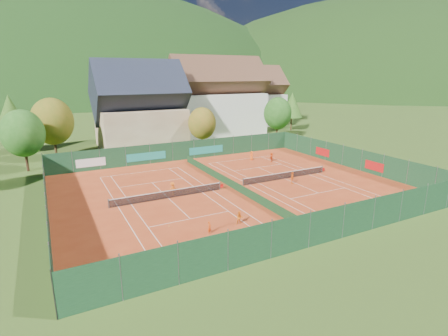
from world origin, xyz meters
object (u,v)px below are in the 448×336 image
at_px(ball_hopper, 389,197).
at_px(player_left_far, 173,189).
at_px(player_right_far_a, 252,156).
at_px(player_left_mid, 240,218).
at_px(hotel_block_b, 251,100).
at_px(player_left_near, 209,228).
at_px(player_right_near, 292,178).
at_px(player_right_far_b, 271,157).
at_px(hotel_block_a, 217,101).
at_px(chalet, 140,111).

bearing_deg(ball_hopper, player_left_far, 147.23).
bearing_deg(player_right_far_a, player_left_mid, 31.36).
height_order(ball_hopper, player_left_far, player_left_far).
distance_m(hotel_block_b, player_right_far_a, 39.44).
bearing_deg(player_left_near, ball_hopper, -43.17).
bearing_deg(player_right_near, ball_hopper, -112.91).
relative_size(hotel_block_b, ball_hopper, 21.60).
xyz_separation_m(hotel_block_b, player_left_mid, (-34.46, -53.62, -5.97)).
distance_m(player_left_near, player_right_near, 17.19).
relative_size(ball_hopper, player_right_far_b, 0.54).
relative_size(hotel_block_a, player_right_near, 13.84).
relative_size(hotel_block_b, player_right_far_b, 11.62).
distance_m(chalet, player_right_far_a, 23.69).
relative_size(chalet, player_right_near, 10.38).
height_order(hotel_block_b, player_left_near, hotel_block_b).
height_order(hotel_block_b, player_left_far, hotel_block_b).
bearing_deg(player_right_far_b, hotel_block_a, -140.81).
distance_m(chalet, ball_hopper, 45.31).
xyz_separation_m(player_left_near, player_left_mid, (3.29, 0.50, 0.06)).
xyz_separation_m(hotel_block_a, player_right_far_b, (-4.33, -27.65, -6.64)).
xyz_separation_m(player_left_far, player_right_far_b, (18.90, 7.57, -0.03)).
relative_size(chalet, ball_hopper, 20.25).
distance_m(hotel_block_b, player_right_far_b, 40.52).
distance_m(chalet, hotel_block_b, 35.85).
bearing_deg(hotel_block_b, ball_hopper, -107.14).
relative_size(hotel_block_b, player_left_near, 14.71).
xyz_separation_m(player_left_near, player_right_far_b, (19.42, 18.47, 0.16)).
distance_m(player_left_far, player_right_near, 14.98).
distance_m(player_left_near, player_left_mid, 3.33).
relative_size(ball_hopper, player_right_near, 0.51).
bearing_deg(hotel_block_a, player_left_near, -117.24).
distance_m(chalet, player_left_near, 40.85).
bearing_deg(player_left_far, player_left_mid, 95.38).
distance_m(player_right_far_a, player_right_far_b, 3.24).
xyz_separation_m(ball_hopper, player_right_near, (-5.24, 9.93, 0.22)).
relative_size(player_left_mid, player_left_far, 0.84).
bearing_deg(player_left_far, hotel_block_a, -132.93).
distance_m(player_left_near, player_right_far_b, 26.80).
bearing_deg(ball_hopper, player_right_far_a, 97.88).
bearing_deg(player_left_far, player_right_far_b, -167.70).
bearing_deg(player_right_far_a, player_right_near, 56.67).
height_order(hotel_block_a, player_left_far, hotel_block_a).
height_order(ball_hopper, player_right_far_a, player_right_far_a).
xyz_separation_m(player_right_near, player_right_far_a, (2.08, 12.92, -0.06)).
xyz_separation_m(player_left_near, player_right_near, (15.22, 7.99, 0.19)).
relative_size(player_right_near, player_right_far_a, 1.08).
bearing_deg(chalet, hotel_block_a, 17.53).
bearing_deg(player_left_near, player_right_near, -10.05).
bearing_deg(hotel_block_b, player_right_far_b, -117.20).
xyz_separation_m(player_left_mid, player_right_far_b, (16.13, 17.97, 0.09)).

